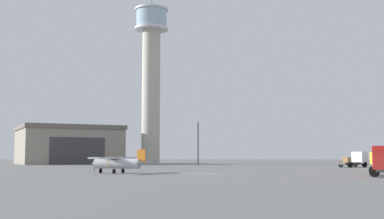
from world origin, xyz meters
name	(u,v)px	position (x,y,z in m)	size (l,w,h in m)	color
ground_plane	(203,174)	(0.00, 0.00, 0.00)	(400.00, 400.00, 0.00)	slate
control_tower	(151,70)	(-10.23, 65.54, 23.49)	(8.51, 8.51, 43.45)	#B2AD9E
hangar	(68,145)	(-30.98, 66.67, 4.68)	(30.87, 30.17, 9.33)	gray
airplane_silver	(118,162)	(-9.84, 1.25, 1.29)	(7.25, 9.14, 2.77)	#B7BABF
truck_flatbed_white	(356,160)	(28.42, 29.97, 1.31)	(6.11, 4.86, 2.74)	#38383D
light_post_west	(198,139)	(1.17, 50.25, 5.60)	(0.44, 0.44, 9.51)	#38383D
light_post_east	(198,138)	(0.93, 45.95, 5.71)	(0.44, 0.44, 9.71)	#38383D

